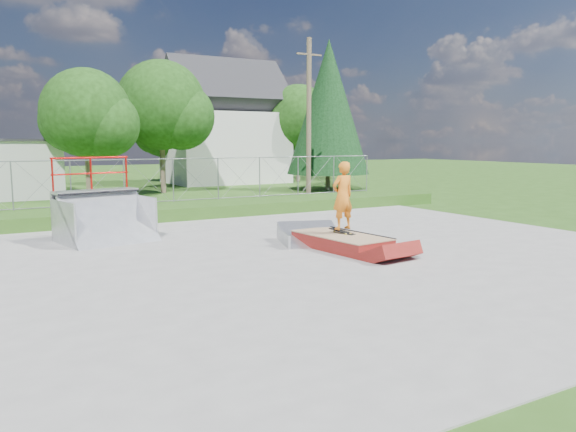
% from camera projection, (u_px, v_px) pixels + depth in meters
% --- Properties ---
extents(ground, '(120.00, 120.00, 0.00)m').
position_uv_depth(ground, '(305.00, 260.00, 14.29)').
color(ground, '#2B4F16').
rests_on(ground, ground).
extents(concrete_pad, '(20.00, 16.00, 0.04)m').
position_uv_depth(concrete_pad, '(305.00, 259.00, 14.29)').
color(concrete_pad, gray).
rests_on(concrete_pad, ground).
extents(grass_berm, '(24.00, 3.00, 0.50)m').
position_uv_depth(grass_berm, '(182.00, 210.00, 22.45)').
color(grass_berm, '#2B4F16').
rests_on(grass_berm, ground).
extents(grind_box, '(1.71, 2.99, 0.42)m').
position_uv_depth(grind_box, '(341.00, 242.00, 15.63)').
color(grind_box, maroon).
rests_on(grind_box, concrete_pad).
extents(quarter_pipe, '(2.91, 2.61, 2.52)m').
position_uv_depth(quarter_pipe, '(106.00, 200.00, 16.64)').
color(quarter_pipe, '#A5A8AD').
rests_on(quarter_pipe, concrete_pad).
extents(flat_bank_ramp, '(2.20, 2.28, 0.53)m').
position_uv_depth(flat_bank_ramp, '(311.00, 235.00, 16.45)').
color(flat_bank_ramp, '#A5A8AD').
rests_on(flat_bank_ramp, concrete_pad).
extents(skateboard, '(0.46, 0.82, 0.13)m').
position_uv_depth(skateboard, '(342.00, 232.00, 15.81)').
color(skateboard, black).
rests_on(skateboard, grind_box).
extents(skater, '(0.73, 0.51, 1.90)m').
position_uv_depth(skater, '(343.00, 198.00, 15.68)').
color(skater, orange).
rests_on(skater, grind_box).
extents(chain_link_fence, '(20.00, 0.06, 1.80)m').
position_uv_depth(chain_link_fence, '(173.00, 180.00, 23.15)').
color(chain_link_fence, gray).
rests_on(chain_link_fence, grass_berm).
extents(gable_house, '(8.40, 6.08, 8.94)m').
position_uv_depth(gable_house, '(225.00, 129.00, 40.59)').
color(gable_house, silver).
rests_on(gable_house, ground).
extents(utility_pole, '(0.24, 0.24, 8.00)m').
position_uv_depth(utility_pole, '(309.00, 121.00, 27.78)').
color(utility_pole, brown).
rests_on(utility_pole, ground).
extents(tree_left_near, '(4.76, 4.48, 6.65)m').
position_uv_depth(tree_left_near, '(92.00, 116.00, 28.24)').
color(tree_left_near, brown).
rests_on(tree_left_near, ground).
extents(tree_center, '(5.44, 5.12, 7.60)m').
position_uv_depth(tree_center, '(167.00, 109.00, 32.08)').
color(tree_center, brown).
rests_on(tree_center, ground).
extents(tree_right_far, '(5.10, 4.80, 7.12)m').
position_uv_depth(tree_right_far, '(303.00, 120.00, 41.20)').
color(tree_right_far, brown).
rests_on(tree_right_far, ground).
extents(tree_back_mid, '(4.08, 3.84, 5.70)m').
position_uv_depth(tree_back_mid, '(166.00, 132.00, 40.37)').
color(tree_back_mid, brown).
rests_on(tree_back_mid, ground).
extents(conifer_tree, '(5.04, 5.04, 9.10)m').
position_uv_depth(conifer_tree, '(329.00, 107.00, 34.15)').
color(conifer_tree, brown).
rests_on(conifer_tree, ground).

